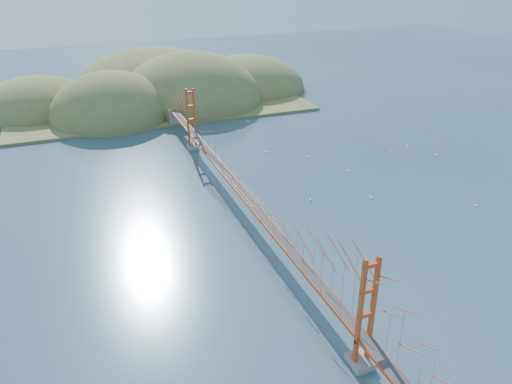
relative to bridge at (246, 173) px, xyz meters
name	(u,v)px	position (x,y,z in m)	size (l,w,h in m)	color
ground	(247,218)	(0.00, -0.18, -7.01)	(320.00, 320.00, 0.00)	#2B4557
bridge	(246,173)	(0.00, 0.00, 0.00)	(2.20, 94.40, 12.00)	gray
far_headlands	(163,98)	(2.21, 68.33, -7.01)	(84.00, 58.00, 25.00)	olive
sailboat_2	(475,205)	(33.21, -9.10, -6.85)	(0.61, 0.49, 0.71)	white
sailboat_7	(291,127)	(23.14, 34.41, -6.86)	(0.60, 0.60, 0.66)	white
sailboat_12	(248,121)	(15.79, 41.82, -6.85)	(0.66, 0.61, 0.74)	white
sailboat_0	(371,197)	(20.16, -0.97, -6.85)	(0.56, 0.63, 0.71)	white
sailboat_4	(391,150)	(35.08, 14.82, -6.87)	(0.55, 0.55, 0.58)	white
sailboat_15	(292,119)	(25.64, 39.68, -6.86)	(0.60, 0.60, 0.63)	white
sailboat_5	(436,155)	(41.45, 9.71, -6.85)	(0.56, 0.63, 0.71)	white
sailboat_3	(309,156)	(18.89, 17.71, -6.87)	(0.51, 0.51, 0.56)	white
sailboat_8	(392,126)	(43.88, 27.00, -6.87)	(0.50, 0.49, 0.56)	white
sailboat_17	(446,140)	(48.72, 15.69, -6.86)	(0.58, 0.55, 0.66)	white
sailboat_16	(267,152)	(12.51, 22.66, -6.85)	(0.70, 0.70, 0.73)	white
sailboat_11	(407,146)	(39.36, 15.63, -6.86)	(0.62, 0.60, 0.70)	white
sailboat_9	(429,129)	(49.95, 22.54, -6.86)	(0.61, 0.61, 0.64)	white
sailboat_extra_0	(349,170)	(22.36, 9.25, -6.85)	(0.64, 0.64, 0.71)	white
sailboat_extra_1	(310,199)	(11.11, 1.78, -6.87)	(0.44, 0.51, 0.59)	white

